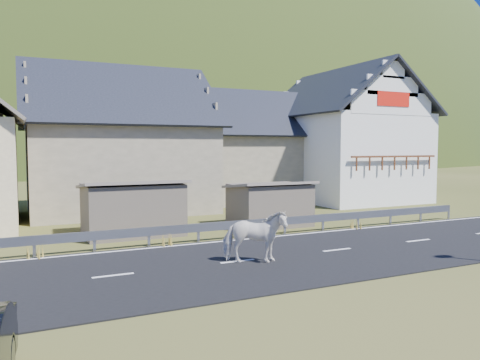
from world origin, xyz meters
TOP-DOWN VIEW (x-y plane):
  - ground at (0.00, 0.00)m, footprint 160.00×160.00m
  - road at (0.00, 0.00)m, footprint 60.00×7.00m
  - lane_markings at (0.00, 0.00)m, footprint 60.00×6.60m
  - guardrail at (-0.00, 3.68)m, footprint 28.10×0.09m
  - shed_left at (-2.00, 6.50)m, footprint 4.30×3.30m
  - shed_right at (4.50, 6.00)m, footprint 3.80×2.90m
  - house_stone_a at (-1.00, 15.00)m, footprint 10.80×9.80m
  - house_stone_b at (9.00, 17.00)m, footprint 9.80×8.80m
  - house_white at (15.00, 14.00)m, footprint 8.80×10.80m
  - mountain at (5.00, 180.00)m, footprint 440.00×280.00m
  - horse at (0.42, -0.41)m, footprint 1.70×2.25m

SIDE VIEW (x-z plane):
  - mountain at x=5.00m, z-range -150.00..110.00m
  - ground at x=0.00m, z-range 0.00..0.00m
  - road at x=0.00m, z-range 0.00..0.04m
  - lane_markings at x=0.00m, z-range 0.04..0.05m
  - guardrail at x=0.00m, z-range 0.19..0.94m
  - horse at x=0.42m, z-range 0.04..1.77m
  - shed_right at x=4.50m, z-range -0.10..2.10m
  - shed_left at x=-2.00m, z-range -0.10..2.30m
  - house_stone_b at x=9.00m, z-range 0.19..8.29m
  - house_stone_a at x=-1.00m, z-range 0.18..9.08m
  - house_white at x=15.00m, z-range 0.21..9.91m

